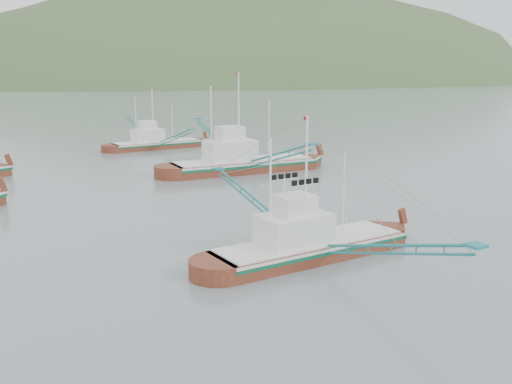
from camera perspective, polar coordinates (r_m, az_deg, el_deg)
ground at (r=34.64m, az=4.85°, el=-7.02°), size 1200.00×1200.00×0.00m
main_boat at (r=35.06m, az=5.21°, el=-4.48°), size 13.01×23.24×9.41m
bg_boat_far at (r=84.69m, az=-10.05°, el=5.16°), size 13.11×23.42×9.48m
bg_boat_right at (r=64.27m, az=-1.48°, el=3.46°), size 16.51×29.52×11.95m
headland_right at (r=525.18m, az=0.50°, el=10.92°), size 684.00×432.00×306.00m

